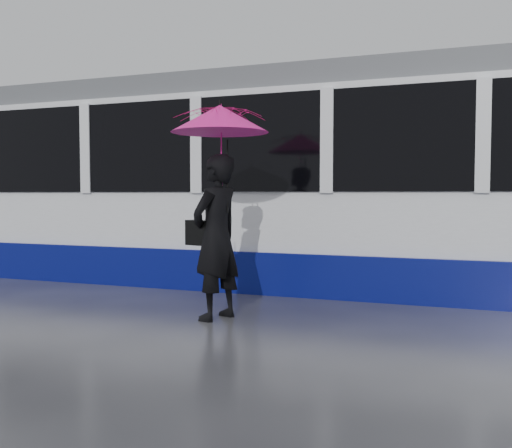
% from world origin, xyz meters
% --- Properties ---
extents(ground, '(90.00, 90.00, 0.00)m').
position_xyz_m(ground, '(0.00, 0.00, 0.00)').
color(ground, '#27272C').
rests_on(ground, ground).
extents(rails, '(34.00, 1.51, 0.02)m').
position_xyz_m(rails, '(0.00, 2.50, 0.01)').
color(rails, '#3F3D38').
rests_on(rails, ground).
extents(tram, '(26.00, 2.56, 3.35)m').
position_xyz_m(tram, '(-0.41, 2.50, 1.64)').
color(tram, white).
rests_on(tram, ground).
extents(woman, '(0.64, 0.80, 1.93)m').
position_xyz_m(woman, '(0.18, -0.43, 0.96)').
color(woman, black).
rests_on(woman, ground).
extents(umbrella, '(1.41, 1.41, 1.30)m').
position_xyz_m(umbrella, '(0.23, -0.43, 2.11)').
color(umbrella, '#FE15A0').
rests_on(umbrella, ground).
extents(handbag, '(0.37, 0.24, 0.48)m').
position_xyz_m(handbag, '(-0.04, -0.41, 1.01)').
color(handbag, black).
rests_on(handbag, ground).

